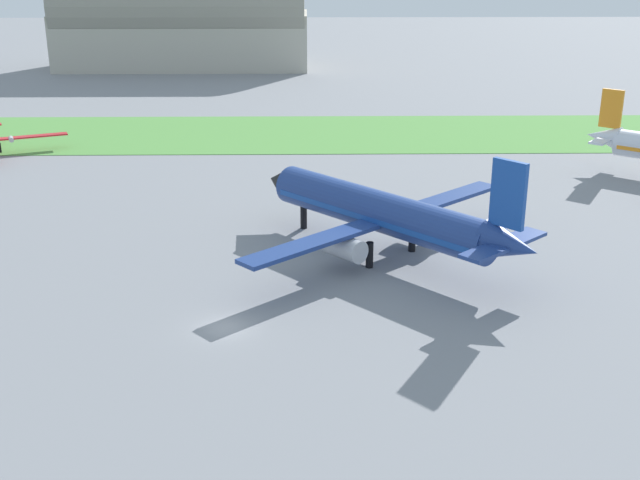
{
  "coord_description": "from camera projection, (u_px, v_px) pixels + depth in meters",
  "views": [
    {
      "loc": [
        6.73,
        -58.56,
        28.96
      ],
      "look_at": [
        7.93,
        12.22,
        3.0
      ],
      "focal_mm": 45.09,
      "sensor_mm": 36.0,
      "label": 1
    }
  ],
  "objects": [
    {
      "name": "airplane_midfield_jet",
      "position": [
        384.0,
        213.0,
        78.27
      ],
      "size": [
        27.5,
        28.25,
        12.35
      ],
      "rotation": [
        0.0,
        0.0,
        2.32
      ],
      "color": "navy",
      "rests_on": "ground_plane"
    },
    {
      "name": "hangar_distant",
      "position": [
        183.0,
        16.0,
        199.33
      ],
      "size": [
        61.67,
        24.87,
        28.09
      ],
      "color": "#B2AD9E",
      "rests_on": "ground_plane"
    },
    {
      "name": "grass_taxiway_strip",
      "position": [
        266.0,
        134.0,
        131.58
      ],
      "size": [
        360.0,
        28.0,
        0.08
      ],
      "primitive_type": "cube",
      "color": "#549342",
      "rests_on": "ground_plane"
    },
    {
      "name": "ground_plane",
      "position": [
        225.0,
        327.0,
        64.84
      ],
      "size": [
        600.0,
        600.0,
        0.0
      ],
      "primitive_type": "plane",
      "color": "gray"
    }
  ]
}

